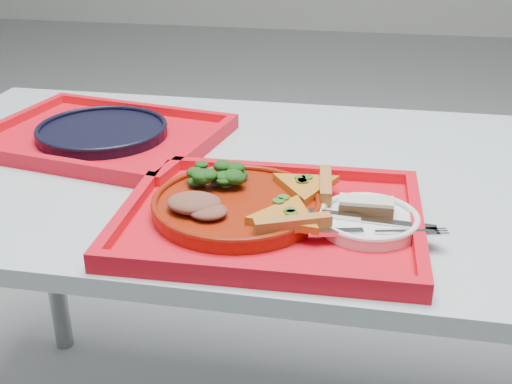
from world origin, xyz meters
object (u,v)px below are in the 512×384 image
at_px(tray_main, 271,222).
at_px(tray_far, 103,139).
at_px(dinner_plate, 237,207).
at_px(dessert_bar, 366,206).
at_px(navy_plate, 102,132).

distance_m(tray_main, tray_far, 0.49).
height_order(dinner_plate, dessert_bar, dessert_bar).
relative_size(dinner_plate, dessert_bar, 3.21).
bearing_deg(tray_far, dessert_bar, -16.72).
bearing_deg(dessert_bar, tray_main, -174.01).
distance_m(navy_plate, dessert_bar, 0.60).
xyz_separation_m(tray_far, navy_plate, (0.00, 0.00, 0.01)).
bearing_deg(tray_far, tray_main, -26.13).
bearing_deg(navy_plate, dinner_plate, -39.50).
relative_size(dinner_plate, navy_plate, 1.00).
bearing_deg(tray_far, dinner_plate, -29.36).
distance_m(dinner_plate, navy_plate, 0.44).
bearing_deg(navy_plate, tray_far, 0.00).
bearing_deg(tray_main, tray_far, 142.30).
distance_m(tray_far, dessert_bar, 0.60).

